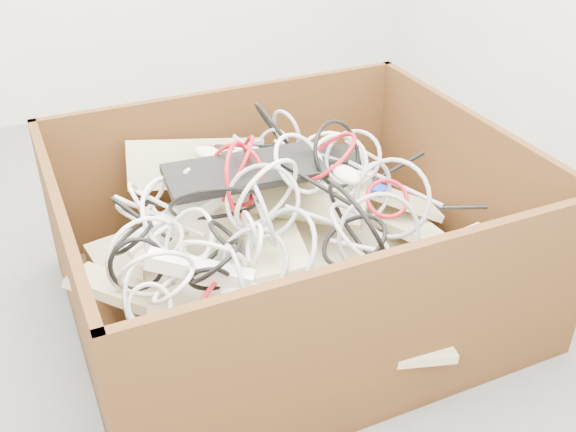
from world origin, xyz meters
name	(u,v)px	position (x,y,z in m)	size (l,w,h in m)	color
ground	(236,274)	(0.00, 0.00, 0.00)	(3.00, 3.00, 0.00)	#5A5A5D
cardboard_box	(285,269)	(0.08, -0.21, 0.13)	(1.23, 1.02, 0.52)	#412610
keyboard_pile	(292,219)	(0.12, -0.18, 0.28)	(1.21, 0.99, 0.36)	tan
mice_scatter	(282,210)	(0.06, -0.23, 0.35)	(0.82, 0.60, 0.21)	beige
power_strip_left	(179,217)	(-0.20, -0.15, 0.35)	(0.33, 0.06, 0.04)	white
power_strip_right	(200,270)	(-0.22, -0.39, 0.35)	(0.26, 0.05, 0.04)	white
vga_plug	(377,190)	(0.35, -0.25, 0.36)	(0.04, 0.04, 0.02)	#0D31CC
cable_tangle	(263,208)	(0.00, -0.25, 0.39)	(1.07, 0.83, 0.42)	#98989D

